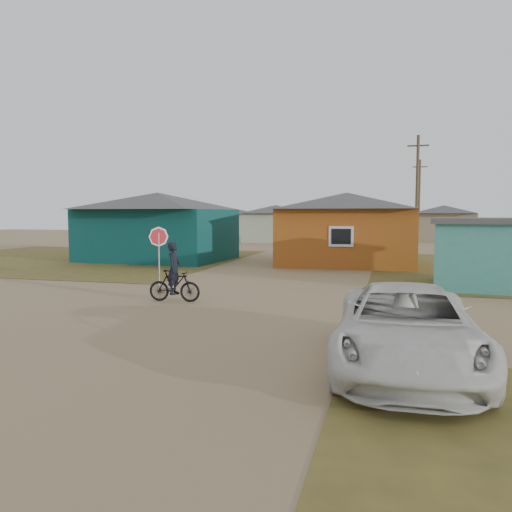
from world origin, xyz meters
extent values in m
plane|color=#907653|center=(0.00, 0.00, 0.00)|extent=(120.00, 120.00, 0.00)
cube|color=brown|center=(-14.00, 13.00, 0.01)|extent=(20.00, 18.00, 0.00)
cube|color=#0A3A39|center=(-8.50, 13.50, 1.50)|extent=(8.40, 6.54, 3.00)
pyramid|color=#3A3A3C|center=(-8.50, 13.50, 3.50)|extent=(8.93, 7.08, 1.00)
cube|color=#9C4F18|center=(2.50, 14.00, 1.50)|extent=(7.21, 6.24, 3.00)
pyramid|color=#3A3A3C|center=(2.50, 14.00, 3.45)|extent=(7.72, 6.76, 0.90)
cube|color=silver|center=(2.50, 10.97, 1.65)|extent=(1.20, 0.06, 1.00)
cube|color=black|center=(2.50, 10.94, 1.65)|extent=(0.95, 0.04, 0.75)
cube|color=#9FA991|center=(-6.00, 34.00, 1.40)|extent=(6.49, 5.60, 2.80)
pyramid|color=#3A3A3C|center=(-6.00, 34.00, 3.20)|extent=(7.04, 6.15, 0.80)
cube|color=gray|center=(10.00, 40.00, 1.40)|extent=(6.41, 5.50, 2.80)
pyramid|color=#3A3A3C|center=(10.00, 40.00, 3.20)|extent=(6.95, 6.05, 0.80)
cube|color=#9FA991|center=(-14.00, 46.00, 1.35)|extent=(5.75, 5.28, 2.70)
pyramid|color=#3A3A3C|center=(-14.00, 46.00, 3.05)|extent=(6.28, 5.81, 0.70)
cylinder|color=brown|center=(6.50, 22.00, 4.00)|extent=(0.20, 0.20, 8.00)
cube|color=brown|center=(6.50, 22.00, 7.30)|extent=(1.40, 0.10, 0.10)
cylinder|color=brown|center=(7.50, 38.00, 4.00)|extent=(0.20, 0.20, 8.00)
cube|color=brown|center=(7.50, 38.00, 7.30)|extent=(1.40, 0.10, 0.10)
cylinder|color=gray|center=(-3.54, 3.43, 1.02)|extent=(0.06, 0.06, 2.04)
imported|color=black|center=(-1.71, 0.75, 0.50)|extent=(1.69, 0.59, 1.00)
imported|color=black|center=(-1.71, 0.75, 1.06)|extent=(0.44, 0.63, 1.64)
imported|color=silver|center=(5.11, -4.45, 0.74)|extent=(2.57, 5.35, 1.47)
camera|label=1|loc=(4.79, -13.55, 2.76)|focal=35.00mm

